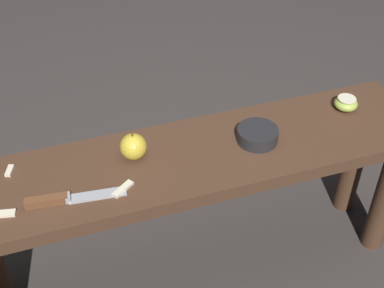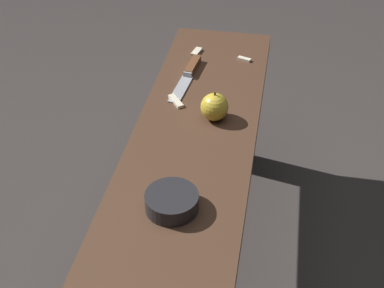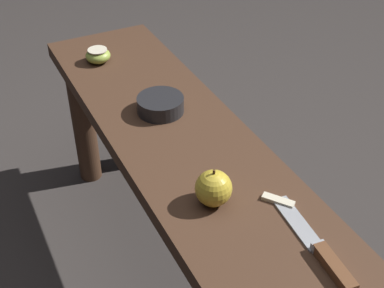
{
  "view_description": "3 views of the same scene",
  "coord_description": "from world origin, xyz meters",
  "px_view_note": "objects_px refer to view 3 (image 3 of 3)",
  "views": [
    {
      "loc": [
        -0.35,
        -1.02,
        1.43
      ],
      "look_at": [
        -0.01,
        0.01,
        0.52
      ],
      "focal_mm": 50.0,
      "sensor_mm": 36.0,
      "label": 1
    },
    {
      "loc": [
        0.96,
        0.19,
        1.29
      ],
      "look_at": [
        -0.01,
        0.01,
        0.52
      ],
      "focal_mm": 50.0,
      "sensor_mm": 36.0,
      "label": 2
    },
    {
      "loc": [
        -0.82,
        0.42,
        1.2
      ],
      "look_at": [
        -0.01,
        0.01,
        0.52
      ],
      "focal_mm": 50.0,
      "sensor_mm": 36.0,
      "label": 3
    }
  ],
  "objects_px": {
    "apple_cut": "(98,55)",
    "bowl": "(160,105)",
    "wooden_bench": "(194,189)",
    "apple_whole": "(213,188)",
    "knife": "(323,254)"
  },
  "relations": [
    {
      "from": "wooden_bench",
      "to": "apple_cut",
      "type": "xyz_separation_m",
      "value": [
        0.49,
        0.05,
        0.13
      ]
    },
    {
      "from": "knife",
      "to": "bowl",
      "type": "bearing_deg",
      "value": 12.3
    },
    {
      "from": "bowl",
      "to": "apple_cut",
      "type": "bearing_deg",
      "value": 9.75
    },
    {
      "from": "knife",
      "to": "apple_cut",
      "type": "bearing_deg",
      "value": 13.42
    },
    {
      "from": "wooden_bench",
      "to": "apple_cut",
      "type": "bearing_deg",
      "value": 6.22
    },
    {
      "from": "apple_cut",
      "to": "bowl",
      "type": "xyz_separation_m",
      "value": [
        -0.31,
        -0.05,
        -0.0
      ]
    },
    {
      "from": "knife",
      "to": "bowl",
      "type": "height_order",
      "value": "bowl"
    },
    {
      "from": "wooden_bench",
      "to": "apple_cut",
      "type": "relative_size",
      "value": 19.17
    },
    {
      "from": "knife",
      "to": "apple_whole",
      "type": "distance_m",
      "value": 0.23
    },
    {
      "from": "wooden_bench",
      "to": "apple_whole",
      "type": "relative_size",
      "value": 16.31
    },
    {
      "from": "apple_whole",
      "to": "knife",
      "type": "bearing_deg",
      "value": -153.45
    },
    {
      "from": "wooden_bench",
      "to": "apple_cut",
      "type": "height_order",
      "value": "apple_cut"
    },
    {
      "from": "apple_whole",
      "to": "apple_cut",
      "type": "relative_size",
      "value": 1.18
    },
    {
      "from": "apple_cut",
      "to": "wooden_bench",
      "type": "bearing_deg",
      "value": -173.78
    },
    {
      "from": "wooden_bench",
      "to": "knife",
      "type": "bearing_deg",
      "value": -170.14
    }
  ]
}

